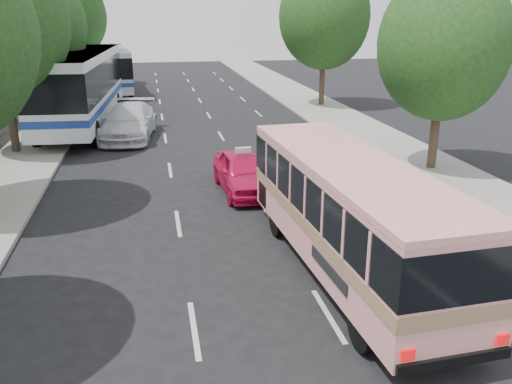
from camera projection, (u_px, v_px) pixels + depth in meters
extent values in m
plane|color=black|center=(264.00, 277.00, 13.40)|extent=(120.00, 120.00, 0.00)
cube|color=#9E998E|center=(44.00, 126.00, 30.46)|extent=(4.00, 90.00, 0.15)
cube|color=#9E998E|center=(333.00, 116.00, 33.52)|extent=(4.00, 90.00, 0.12)
cube|color=#9E998E|center=(8.00, 113.00, 29.87)|extent=(0.30, 90.00, 1.50)
cylinder|color=#38281E|center=(11.00, 113.00, 24.26)|extent=(0.36, 0.36, 3.80)
cylinder|color=#38281E|center=(45.00, 91.00, 31.77)|extent=(0.36, 0.36, 3.50)
ellipsoid|color=#194318|center=(37.00, 26.00, 30.60)|extent=(5.52, 5.52, 6.35)
sphere|color=#194318|center=(41.00, 5.00, 30.04)|extent=(3.59, 3.59, 3.59)
cylinder|color=#38281E|center=(65.00, 73.00, 39.15)|extent=(0.36, 0.36, 3.99)
ellipsoid|color=#194318|center=(58.00, 11.00, 37.82)|extent=(6.30, 6.30, 7.24)
cylinder|color=#38281E|center=(76.00, 64.00, 46.61)|extent=(0.36, 0.36, 3.72)
ellipsoid|color=#194318|center=(71.00, 16.00, 45.36)|extent=(5.88, 5.88, 6.76)
sphere|color=#194318|center=(74.00, 2.00, 44.78)|extent=(3.82, 3.82, 3.82)
cylinder|color=#38281E|center=(435.00, 132.00, 21.89)|extent=(0.36, 0.36, 3.23)
ellipsoid|color=#194318|center=(444.00, 45.00, 20.81)|extent=(5.10, 5.10, 5.87)
sphere|color=#194318|center=(461.00, 17.00, 20.28)|extent=(3.32, 3.31, 3.31)
cylinder|color=#38281E|center=(322.00, 78.00, 36.75)|extent=(0.36, 0.36, 3.80)
ellipsoid|color=#194318|center=(324.00, 16.00, 35.47)|extent=(6.00, 6.00, 6.90)
cube|color=#FDA4A3|center=(349.00, 210.00, 13.09)|extent=(2.80, 9.21, 2.44)
cube|color=#9E7A59|center=(349.00, 221.00, 13.18)|extent=(2.84, 9.23, 0.32)
cube|color=black|center=(350.00, 192.00, 12.95)|extent=(2.85, 9.24, 1.00)
cube|color=#FDA4A3|center=(352.00, 164.00, 12.72)|extent=(2.82, 9.23, 0.15)
cylinder|color=black|center=(278.00, 220.00, 15.75)|extent=(0.33, 0.96, 0.95)
cylinder|color=black|center=(341.00, 214.00, 16.21)|extent=(0.33, 0.96, 0.95)
cylinder|color=black|center=(363.00, 328.00, 10.41)|extent=(0.33, 0.96, 0.95)
cylinder|color=black|center=(454.00, 314.00, 10.87)|extent=(0.33, 0.96, 0.95)
imported|color=#D7124C|center=(243.00, 172.00, 19.54)|extent=(1.95, 4.36, 1.46)
imported|color=silver|center=(129.00, 122.00, 27.71)|extent=(3.13, 6.18, 1.72)
cube|color=white|center=(80.00, 84.00, 29.90)|extent=(3.76, 13.94, 3.51)
cube|color=black|center=(79.00, 76.00, 29.76)|extent=(3.81, 13.98, 1.72)
cube|color=navy|center=(82.00, 101.00, 30.18)|extent=(3.80, 13.97, 0.34)
cube|color=white|center=(77.00, 53.00, 29.37)|extent=(3.78, 13.96, 0.16)
cylinder|color=black|center=(74.00, 104.00, 34.40)|extent=(0.44, 1.28, 1.26)
cylinder|color=black|center=(116.00, 103.00, 34.72)|extent=(0.44, 1.28, 1.26)
cylinder|color=black|center=(38.00, 135.00, 25.76)|extent=(0.44, 1.28, 1.26)
cylinder|color=black|center=(94.00, 134.00, 26.08)|extent=(0.44, 1.28, 1.26)
cube|color=silver|center=(111.00, 67.00, 42.98)|extent=(3.69, 11.82, 2.95)
cube|color=black|center=(110.00, 62.00, 42.87)|extent=(3.74, 11.86, 1.45)
cube|color=navy|center=(112.00, 76.00, 43.22)|extent=(3.73, 11.84, 0.29)
cube|color=silver|center=(109.00, 49.00, 42.54)|extent=(3.71, 11.84, 0.14)
cylinder|color=black|center=(97.00, 81.00, 46.49)|extent=(0.42, 1.09, 1.07)
cylinder|color=black|center=(123.00, 80.00, 47.09)|extent=(0.42, 1.09, 1.07)
cylinder|color=black|center=(100.00, 93.00, 39.47)|extent=(0.42, 1.09, 1.07)
cylinder|color=black|center=(130.00, 92.00, 40.07)|extent=(0.42, 1.09, 1.07)
cube|color=silver|center=(243.00, 150.00, 19.28)|extent=(0.56, 0.21, 0.18)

